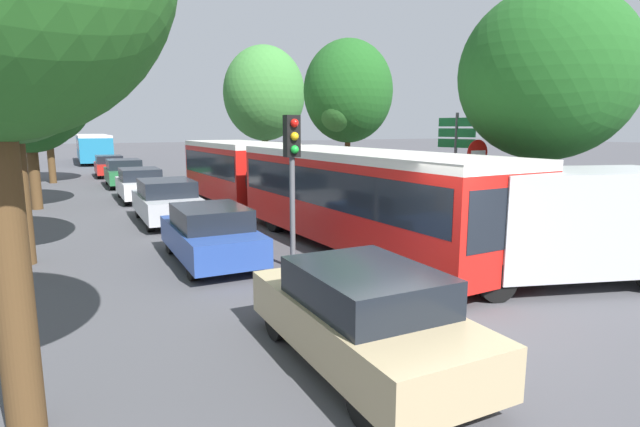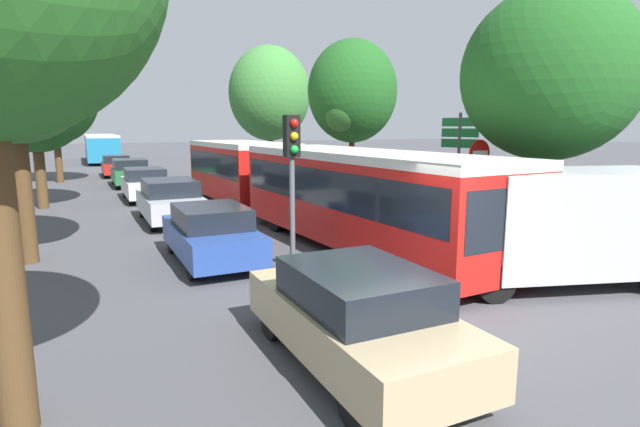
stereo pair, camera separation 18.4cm
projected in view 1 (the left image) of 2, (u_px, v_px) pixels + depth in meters
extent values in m
plane|color=#47474C|center=(427.00, 326.00, 8.00)|extent=(200.00, 200.00, 0.00)
cube|color=red|center=(361.00, 199.00, 12.99)|extent=(2.83, 9.62, 2.06)
cube|color=black|center=(361.00, 184.00, 12.92)|extent=(2.83, 9.24, 0.90)
cube|color=silver|center=(362.00, 155.00, 12.79)|extent=(2.83, 9.62, 0.20)
cube|color=red|center=(238.00, 172.00, 20.73)|extent=(2.74, 6.60, 2.06)
cube|color=black|center=(238.00, 163.00, 20.66)|extent=(2.76, 6.34, 0.90)
cube|color=silver|center=(237.00, 144.00, 20.53)|extent=(2.74, 6.60, 0.20)
cylinder|color=black|center=(276.00, 180.00, 17.50)|extent=(1.92, 1.06, 1.90)
cube|color=black|center=(512.00, 217.00, 8.89)|extent=(2.26, 0.16, 1.11)
cylinder|color=black|center=(479.00, 248.00, 11.04)|extent=(0.33, 1.01, 1.01)
cylinder|color=black|center=(403.00, 261.00, 9.98)|extent=(0.33, 1.01, 1.01)
cylinder|color=black|center=(335.00, 209.00, 16.26)|extent=(0.33, 1.01, 1.01)
cylinder|color=black|center=(275.00, 215.00, 15.21)|extent=(0.33, 1.01, 1.01)
cylinder|color=black|center=(262.00, 189.00, 21.39)|extent=(0.33, 1.01, 1.01)
cylinder|color=black|center=(213.00, 193.00, 20.34)|extent=(0.33, 1.01, 1.01)
cube|color=teal|center=(93.00, 148.00, 44.66)|extent=(2.81, 11.44, 1.98)
cube|color=black|center=(93.00, 144.00, 44.60)|extent=(2.82, 10.88, 0.83)
cube|color=silver|center=(92.00, 136.00, 44.47)|extent=(2.81, 11.44, 0.20)
cylinder|color=black|center=(80.00, 155.00, 47.63)|extent=(0.32, 1.00, 0.99)
cylinder|color=black|center=(104.00, 154.00, 48.56)|extent=(0.32, 1.00, 0.99)
cylinder|color=black|center=(82.00, 159.00, 41.31)|extent=(0.32, 1.00, 0.99)
cylinder|color=black|center=(110.00, 159.00, 42.25)|extent=(0.32, 1.00, 0.99)
cube|color=tan|center=(361.00, 324.00, 6.63)|extent=(1.77, 3.97, 0.64)
cube|color=black|center=(366.00, 286.00, 6.45)|extent=(1.58, 2.10, 0.49)
cylinder|color=black|center=(278.00, 320.00, 7.47)|extent=(0.22, 0.60, 0.60)
cylinder|color=black|center=(358.00, 305.00, 8.09)|extent=(0.22, 0.60, 0.60)
cylinder|color=black|center=(366.00, 401.00, 5.26)|extent=(0.22, 0.60, 0.60)
cylinder|color=black|center=(467.00, 372.00, 5.88)|extent=(0.22, 0.60, 0.60)
cube|color=#284799|center=(211.00, 239.00, 11.69)|extent=(1.74, 3.91, 0.63)
cube|color=black|center=(211.00, 217.00, 11.51)|extent=(1.56, 2.06, 0.48)
cylinder|color=black|center=(171.00, 242.00, 12.52)|extent=(0.22, 0.59, 0.59)
cylinder|color=black|center=(225.00, 237.00, 13.12)|extent=(0.22, 0.59, 0.59)
cylinder|color=black|center=(193.00, 266.00, 10.34)|extent=(0.22, 0.59, 0.59)
cylinder|color=black|center=(256.00, 259.00, 10.95)|extent=(0.22, 0.59, 0.59)
cube|color=#B7BABF|center=(167.00, 205.00, 16.58)|extent=(1.86, 4.17, 0.67)
cube|color=black|center=(167.00, 188.00, 16.39)|extent=(1.66, 2.20, 0.51)
cylinder|color=black|center=(139.00, 209.00, 17.46)|extent=(0.23, 0.63, 0.63)
cylinder|color=black|center=(182.00, 206.00, 18.11)|extent=(0.23, 0.63, 0.63)
cylinder|color=black|center=(150.00, 221.00, 15.14)|extent=(0.23, 0.63, 0.63)
cylinder|color=black|center=(199.00, 218.00, 15.79)|extent=(0.23, 0.63, 0.63)
cube|color=white|center=(140.00, 187.00, 21.59)|extent=(1.80, 4.05, 0.65)
cube|color=black|center=(140.00, 174.00, 21.41)|extent=(1.62, 2.14, 0.50)
cylinder|color=black|center=(120.00, 191.00, 22.45)|extent=(0.23, 0.62, 0.61)
cylinder|color=black|center=(153.00, 189.00, 23.08)|extent=(0.23, 0.62, 0.61)
cylinder|color=black|center=(126.00, 198.00, 20.20)|extent=(0.23, 0.62, 0.61)
cylinder|color=black|center=(163.00, 196.00, 20.83)|extent=(0.23, 0.62, 0.61)
cube|color=#236638|center=(124.00, 175.00, 26.68)|extent=(1.88, 4.21, 0.67)
cube|color=black|center=(124.00, 164.00, 26.49)|extent=(1.68, 2.23, 0.52)
cylinder|color=black|center=(108.00, 179.00, 27.57)|extent=(0.24, 0.64, 0.63)
cylinder|color=black|center=(136.00, 177.00, 28.23)|extent=(0.24, 0.64, 0.63)
cylinder|color=black|center=(112.00, 184.00, 25.22)|extent=(0.24, 0.64, 0.63)
cylinder|color=black|center=(143.00, 182.00, 25.88)|extent=(0.24, 0.64, 0.63)
cube|color=#B21E19|center=(110.00, 168.00, 31.91)|extent=(1.76, 3.95, 0.63)
cube|color=black|center=(109.00, 159.00, 31.73)|extent=(1.58, 2.09, 0.48)
cylinder|color=black|center=(97.00, 171.00, 32.75)|extent=(0.22, 0.60, 0.60)
cylinder|color=black|center=(120.00, 170.00, 33.36)|extent=(0.22, 0.60, 0.60)
cylinder|color=black|center=(99.00, 174.00, 30.55)|extent=(0.22, 0.60, 0.60)
cylinder|color=black|center=(123.00, 173.00, 31.16)|extent=(0.22, 0.60, 0.60)
cube|color=#B7BABF|center=(575.00, 219.00, 10.06)|extent=(4.53, 3.22, 2.00)
cube|color=#B7BABF|center=(457.00, 247.00, 9.74)|extent=(1.47, 2.09, 1.00)
cylinder|color=black|center=(496.00, 282.00, 9.07)|extent=(0.76, 0.46, 0.72)
cylinder|color=black|center=(457.00, 259.00, 10.70)|extent=(0.76, 0.46, 0.72)
cylinder|color=black|center=(595.00, 252.00, 11.23)|extent=(0.76, 0.46, 0.72)
cylinder|color=#56595E|center=(292.00, 193.00, 11.00)|extent=(0.12, 0.12, 3.40)
cube|color=black|center=(292.00, 136.00, 10.78)|extent=(0.32, 0.25, 0.90)
sphere|color=red|center=(294.00, 123.00, 10.61)|extent=(0.18, 0.18, 0.18)
sphere|color=#EAAD14|center=(295.00, 136.00, 10.65)|extent=(0.18, 0.18, 0.18)
sphere|color=green|center=(295.00, 149.00, 10.70)|extent=(0.18, 0.18, 0.18)
cylinder|color=#56595E|center=(475.00, 201.00, 13.30)|extent=(0.08, 0.08, 2.40)
cylinder|color=red|center=(477.00, 153.00, 13.08)|extent=(0.70, 0.03, 0.70)
cube|color=white|center=(478.00, 153.00, 13.07)|extent=(0.50, 0.04, 0.14)
cylinder|color=#56595E|center=(455.00, 168.00, 16.36)|extent=(0.10, 0.10, 3.60)
cube|color=#197A38|center=(457.00, 122.00, 16.11)|extent=(0.33, 1.38, 0.28)
cube|color=#197A38|center=(457.00, 133.00, 16.17)|extent=(0.33, 1.38, 0.28)
cube|color=#197A38|center=(456.00, 143.00, 16.22)|extent=(0.33, 1.38, 0.28)
cylinder|color=#51381E|center=(11.00, 273.00, 4.94)|extent=(0.37, 0.37, 3.43)
cylinder|color=#51381E|center=(21.00, 193.00, 11.33)|extent=(0.38, 0.38, 3.31)
ellipsoid|color=#3D7F38|center=(5.00, 42.00, 10.76)|extent=(3.84, 3.84, 4.38)
ellipsoid|color=#33752D|center=(34.00, 73.00, 10.73)|extent=(2.30, 2.30, 2.41)
cylinder|color=#51381E|center=(34.00, 173.00, 19.08)|extent=(0.39, 0.39, 2.77)
ellipsoid|color=#1E561E|center=(26.00, 88.00, 18.54)|extent=(4.22, 4.22, 4.81)
cylinder|color=#51381E|center=(51.00, 157.00, 28.05)|extent=(0.38, 0.38, 2.90)
ellipsoid|color=#1E561E|center=(45.00, 93.00, 27.44)|extent=(4.78, 4.78, 5.50)
cylinder|color=#51381E|center=(539.00, 193.00, 13.35)|extent=(0.27, 0.27, 2.83)
ellipsoid|color=#1E561E|center=(548.00, 75.00, 12.82)|extent=(4.49, 4.49, 4.40)
ellipsoid|color=#33752D|center=(539.00, 102.00, 13.50)|extent=(2.69, 2.69, 2.42)
cylinder|color=#51381E|center=(347.00, 164.00, 22.43)|extent=(0.25, 0.25, 3.01)
ellipsoid|color=#1E561E|center=(348.00, 91.00, 21.89)|extent=(3.92, 3.92, 4.47)
ellipsoid|color=#33752D|center=(342.00, 106.00, 21.43)|extent=(2.35, 2.35, 2.46)
cylinder|color=#51381E|center=(265.00, 154.00, 30.04)|extent=(0.38, 0.38, 3.02)
ellipsoid|color=#3D7F38|center=(264.00, 93.00, 29.43)|extent=(4.80, 4.80, 5.53)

